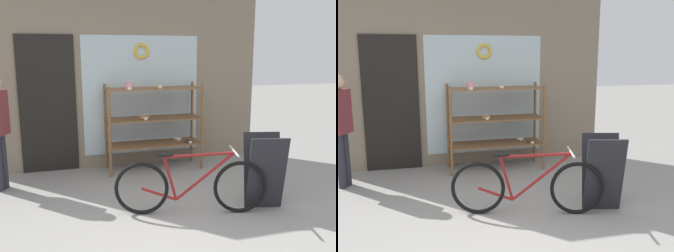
{
  "view_description": "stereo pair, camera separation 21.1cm",
  "coord_description": "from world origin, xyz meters",
  "views": [
    {
      "loc": [
        -1.13,
        -3.22,
        1.86
      ],
      "look_at": [
        0.15,
        1.07,
        0.95
      ],
      "focal_mm": 40.0,
      "sensor_mm": 36.0,
      "label": 1
    },
    {
      "loc": [
        -0.92,
        -3.28,
        1.86
      ],
      "look_at": [
        0.15,
        1.07,
        0.95
      ],
      "focal_mm": 40.0,
      "sensor_mm": 36.0,
      "label": 2
    }
  ],
  "objects": [
    {
      "name": "ground_plane",
      "position": [
        0.0,
        0.0,
        0.0
      ],
      "size": [
        30.0,
        30.0,
        0.0
      ],
      "primitive_type": "plane",
      "color": "gray"
    },
    {
      "name": "storefront_facade",
      "position": [
        -0.04,
        2.77,
        1.58
      ],
      "size": [
        4.42,
        0.13,
        3.26
      ],
      "color": "gray",
      "rests_on": "ground_plane"
    },
    {
      "name": "display_case",
      "position": [
        0.31,
        2.38,
        0.81
      ],
      "size": [
        1.49,
        0.51,
        1.4
      ],
      "color": "brown",
      "rests_on": "ground_plane"
    },
    {
      "name": "bicycle",
      "position": [
        0.28,
        0.61,
        0.34
      ],
      "size": [
        1.72,
        0.58,
        0.76
      ],
      "rotation": [
        0.0,
        0.0,
        -0.25
      ],
      "color": "black",
      "rests_on": "ground_plane"
    },
    {
      "name": "sandwich_board",
      "position": [
        1.19,
        0.53,
        0.45
      ],
      "size": [
        0.52,
        0.47,
        0.89
      ],
      "rotation": [
        0.0,
        0.0,
        -0.23
      ],
      "color": "#232328",
      "rests_on": "ground_plane"
    }
  ]
}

